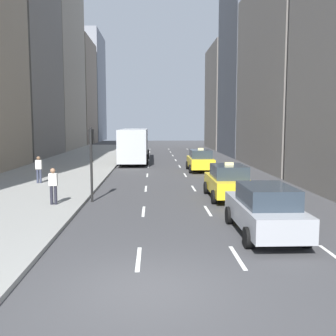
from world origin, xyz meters
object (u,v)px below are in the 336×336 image
at_px(sedan_black_near, 265,210).
at_px(city_bus, 134,144).
at_px(taxi_second, 228,181).
at_px(traffic_light_pole, 91,152).
at_px(pedestrian_far_walking, 39,168).
at_px(taxi_lead, 200,160).
at_px(pedestrian_mid_block, 53,184).

xyz_separation_m(sedan_black_near, city_bus, (-5.61, 26.08, 0.90)).
distance_m(taxi_second, traffic_light_pole, 6.94).
height_order(taxi_second, pedestrian_far_walking, taxi_second).
xyz_separation_m(city_bus, pedestrian_far_walking, (-5.17, -14.81, -0.72)).
bearing_deg(pedestrian_far_walking, sedan_black_near, -46.27).
height_order(taxi_second, city_bus, city_bus).
xyz_separation_m(sedan_black_near, pedestrian_far_walking, (-10.78, 11.27, 0.19)).
xyz_separation_m(city_bus, traffic_light_pole, (-1.14, -19.98, 0.62)).
bearing_deg(taxi_second, taxi_lead, 90.00).
relative_size(taxi_second, city_bus, 0.38).
bearing_deg(pedestrian_mid_block, pedestrian_far_walking, 110.95).
bearing_deg(pedestrian_mid_block, taxi_lead, 58.42).
xyz_separation_m(sedan_black_near, pedestrian_mid_block, (-8.27, 4.70, 0.19)).
bearing_deg(city_bus, taxi_lead, -54.75).
bearing_deg(taxi_second, pedestrian_far_walking, 156.36).
height_order(sedan_black_near, traffic_light_pole, traffic_light_pole).
xyz_separation_m(taxi_second, pedestrian_mid_block, (-8.27, -1.86, 0.19)).
distance_m(taxi_lead, pedestrian_far_walking, 12.79).
relative_size(taxi_lead, traffic_light_pole, 1.22).
xyz_separation_m(taxi_second, pedestrian_far_walking, (-10.78, 4.72, 0.19)).
distance_m(pedestrian_far_walking, traffic_light_pole, 6.69).
bearing_deg(pedestrian_mid_block, city_bus, 82.93).
bearing_deg(taxi_second, city_bus, 106.03).
bearing_deg(taxi_lead, traffic_light_pole, -119.28).
bearing_deg(taxi_second, pedestrian_mid_block, -167.35).
distance_m(sedan_black_near, pedestrian_far_walking, 15.60).
bearing_deg(city_bus, pedestrian_far_walking, -109.24).
bearing_deg(city_bus, traffic_light_pole, -93.26).
relative_size(taxi_lead, sedan_black_near, 0.93).
xyz_separation_m(taxi_lead, pedestrian_far_walking, (-10.78, -6.87, 0.19)).
bearing_deg(pedestrian_far_walking, traffic_light_pole, -52.04).
relative_size(pedestrian_far_walking, traffic_light_pole, 0.46).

